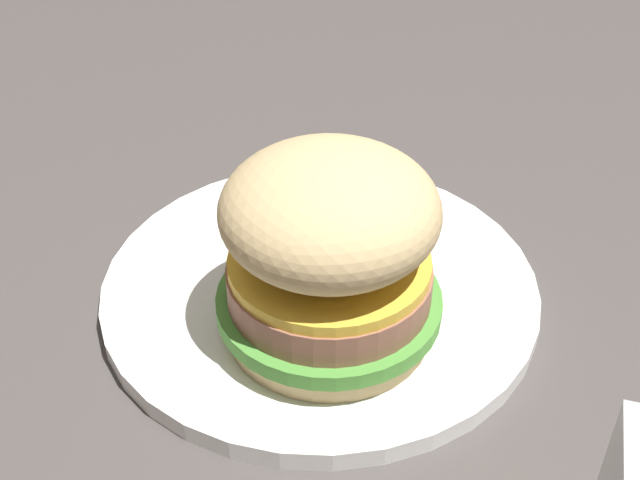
# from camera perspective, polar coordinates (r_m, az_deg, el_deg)

# --- Properties ---
(ground_plane) EXTENTS (1.60, 1.60, 0.00)m
(ground_plane) POSITION_cam_1_polar(r_m,az_deg,el_deg) (0.50, 1.09, -4.14)
(ground_plane) COLOR #47423F
(plate) EXTENTS (0.26, 0.26, 0.01)m
(plate) POSITION_cam_1_polar(r_m,az_deg,el_deg) (0.50, -0.00, -3.30)
(plate) COLOR white
(plate) RESTS_ON ground_plane
(sandwich) EXTENTS (0.12, 0.12, 0.11)m
(sandwich) POSITION_cam_1_polar(r_m,az_deg,el_deg) (0.43, 0.65, -0.69)
(sandwich) COLOR tan
(sandwich) RESTS_ON plate
(fries_pile) EXTENTS (0.10, 0.10, 0.01)m
(fries_pile) POSITION_cam_1_polar(r_m,az_deg,el_deg) (0.55, -1.08, 2.58)
(fries_pile) COLOR #E5B251
(fries_pile) RESTS_ON plate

